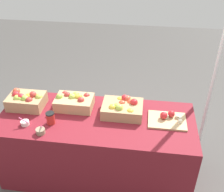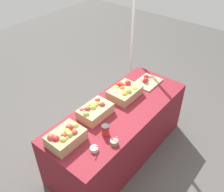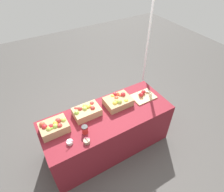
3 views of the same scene
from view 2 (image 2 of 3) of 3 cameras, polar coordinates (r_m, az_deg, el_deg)
ground_plane at (r=3.41m, az=1.42°, el=-12.62°), size 10.00×10.00×0.00m
table at (r=3.13m, az=1.52°, el=-8.25°), size 1.90×0.76×0.74m
apple_crate_left at (r=2.50m, az=-10.58°, el=-9.21°), size 0.35×0.26×0.17m
apple_crate_middle at (r=2.77m, az=-3.99°, el=-3.30°), size 0.37×0.25×0.15m
apple_crate_right at (r=3.05m, az=2.91°, el=1.08°), size 0.39×0.29×0.16m
cutting_board_back at (r=3.35m, az=8.08°, el=3.44°), size 0.36×0.27×0.09m
sample_bowl_near at (r=2.48m, az=0.49°, el=-10.52°), size 0.08×0.09×0.10m
sample_bowl_mid at (r=2.44m, az=-4.11°, el=-12.02°), size 0.09×0.08×0.09m
coffee_cup at (r=2.55m, az=-1.51°, el=-7.82°), size 0.08×0.08×0.12m
tent_pole at (r=3.86m, az=4.69°, el=14.30°), size 0.04×0.04×2.21m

